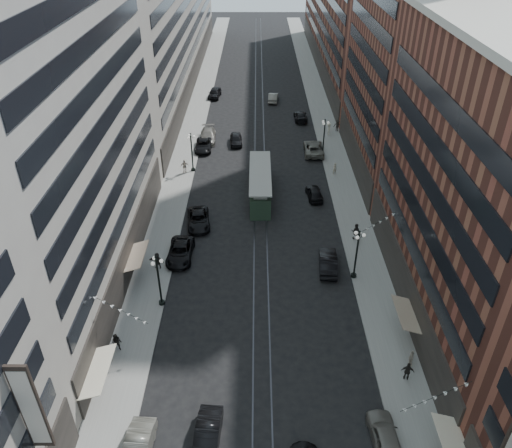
{
  "coord_description": "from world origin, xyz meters",
  "views": [
    {
      "loc": [
        -0.42,
        -6.57,
        31.67
      ],
      "look_at": [
        -0.49,
        34.12,
        5.0
      ],
      "focal_mm": 35.0,
      "sensor_mm": 36.0,
      "label": 1
    }
  ],
  "objects_px": {
    "lamppost_sw_mid": "(192,151)",
    "pedestrian_5": "(157,261)",
    "car_8": "(208,136)",
    "car_14": "(273,97)",
    "pedestrian_6": "(185,166)",
    "car_extra_0": "(203,145)",
    "pedestrian_8": "(335,168)",
    "car_12": "(301,116)",
    "car_7": "(198,219)",
    "car_9": "(215,93)",
    "pedestrian_extra_0": "(329,129)",
    "car_5": "(207,437)",
    "lamppost_se_far": "(357,253)",
    "pedestrian_extra_1": "(408,371)",
    "streetcar": "(260,185)",
    "car_13": "(236,139)",
    "lamppost_se_mid": "(324,136)",
    "car_4": "(385,437)",
    "car_10": "(328,262)",
    "pedestrian_7": "(355,231)",
    "pedestrian_2": "(117,342)",
    "car_2": "(180,252)",
    "car_11": "(314,148)",
    "lamppost_sw_far": "(159,279)",
    "pedestrian_9": "(337,125)",
    "car_extra_1": "(314,193)",
    "pedestrian_4": "(411,358)"
  },
  "relations": [
    {
      "from": "lamppost_sw_mid",
      "to": "pedestrian_5",
      "type": "relative_size",
      "value": 3.14
    },
    {
      "from": "car_8",
      "to": "car_14",
      "type": "bearing_deg",
      "value": 56.91
    },
    {
      "from": "pedestrian_6",
      "to": "car_extra_0",
      "type": "xyz_separation_m",
      "value": [
        1.83,
        7.72,
        -0.38
      ]
    },
    {
      "from": "lamppost_sw_mid",
      "to": "pedestrian_8",
      "type": "bearing_deg",
      "value": -2.99
    },
    {
      "from": "lamppost_sw_mid",
      "to": "car_12",
      "type": "height_order",
      "value": "lamppost_sw_mid"
    },
    {
      "from": "car_7",
      "to": "car_9",
      "type": "height_order",
      "value": "car_9"
    },
    {
      "from": "car_8",
      "to": "pedestrian_extra_0",
      "type": "bearing_deg",
      "value": 3.9
    },
    {
      "from": "car_extra_0",
      "to": "pedestrian_5",
      "type": "bearing_deg",
      "value": -94.43
    },
    {
      "from": "car_5",
      "to": "car_8",
      "type": "bearing_deg",
      "value": 98.32
    },
    {
      "from": "lamppost_se_far",
      "to": "car_9",
      "type": "distance_m",
      "value": 56.44
    },
    {
      "from": "pedestrian_8",
      "to": "pedestrian_extra_1",
      "type": "xyz_separation_m",
      "value": [
        1.15,
        -34.56,
        0.02
      ]
    },
    {
      "from": "streetcar",
      "to": "car_13",
      "type": "bearing_deg",
      "value": 102.85
    },
    {
      "from": "car_7",
      "to": "pedestrian_6",
      "type": "xyz_separation_m",
      "value": [
        -3.12,
        12.84,
        0.36
      ]
    },
    {
      "from": "lamppost_se_mid",
      "to": "car_4",
      "type": "relative_size",
      "value": 1.19
    },
    {
      "from": "car_10",
      "to": "pedestrian_7",
      "type": "height_order",
      "value": "pedestrian_7"
    },
    {
      "from": "pedestrian_extra_0",
      "to": "pedestrian_extra_1",
      "type": "xyz_separation_m",
      "value": [
        0.34,
        -48.09,
        -0.11
      ]
    },
    {
      "from": "pedestrian_2",
      "to": "pedestrian_8",
      "type": "distance_m",
      "value": 38.56
    },
    {
      "from": "car_8",
      "to": "pedestrian_extra_0",
      "type": "relative_size",
      "value": 2.96
    },
    {
      "from": "lamppost_sw_mid",
      "to": "car_4",
      "type": "bearing_deg",
      "value": -66.8
    },
    {
      "from": "pedestrian_7",
      "to": "pedestrian_8",
      "type": "distance_m",
      "value": 15.39
    },
    {
      "from": "car_2",
      "to": "car_10",
      "type": "height_order",
      "value": "car_10"
    },
    {
      "from": "pedestrian_5",
      "to": "car_8",
      "type": "bearing_deg",
      "value": 102.24
    },
    {
      "from": "streetcar",
      "to": "car_11",
      "type": "relative_size",
      "value": 2.03
    },
    {
      "from": "lamppost_sw_far",
      "to": "pedestrian_extra_0",
      "type": "xyz_separation_m",
      "value": [
        20.14,
        39.52,
        -1.98
      ]
    },
    {
      "from": "lamppost_sw_mid",
      "to": "pedestrian_8",
      "type": "height_order",
      "value": "lamppost_sw_mid"
    },
    {
      "from": "lamppost_sw_far",
      "to": "lamppost_se_mid",
      "type": "relative_size",
      "value": 1.0
    },
    {
      "from": "pedestrian_5",
      "to": "streetcar",
      "type": "bearing_deg",
      "value": 71.7
    },
    {
      "from": "lamppost_se_mid",
      "to": "car_8",
      "type": "xyz_separation_m",
      "value": [
        -17.2,
        5.41,
        -2.26
      ]
    },
    {
      "from": "pedestrian_9",
      "to": "car_extra_1",
      "type": "xyz_separation_m",
      "value": [
        -5.7,
        -21.22,
        -0.35
      ]
    },
    {
      "from": "car_4",
      "to": "pedestrian_5",
      "type": "xyz_separation_m",
      "value": [
        -18.85,
        19.49,
        0.24
      ]
    },
    {
      "from": "car_2",
      "to": "pedestrian_8",
      "type": "bearing_deg",
      "value": 46.2
    },
    {
      "from": "lamppost_sw_mid",
      "to": "car_13",
      "type": "height_order",
      "value": "lamppost_sw_mid"
    },
    {
      "from": "car_13",
      "to": "pedestrian_5",
      "type": "relative_size",
      "value": 2.54
    },
    {
      "from": "lamppost_se_far",
      "to": "car_13",
      "type": "relative_size",
      "value": 1.23
    },
    {
      "from": "streetcar",
      "to": "pedestrian_4",
      "type": "relative_size",
      "value": 7.59
    },
    {
      "from": "lamppost_se_far",
      "to": "pedestrian_7",
      "type": "xyz_separation_m",
      "value": [
        1.2,
        6.61,
        -1.99
      ]
    },
    {
      "from": "pedestrian_2",
      "to": "pedestrian_extra_0",
      "type": "distance_m",
      "value": 50.62
    },
    {
      "from": "streetcar",
      "to": "car_4",
      "type": "xyz_separation_m",
      "value": [
        8.4,
        -34.46,
        -0.75
      ]
    },
    {
      "from": "lamppost_se_mid",
      "to": "car_10",
      "type": "xyz_separation_m",
      "value": [
        -2.4,
        -26.51,
        -2.28
      ]
    },
    {
      "from": "lamppost_sw_far",
      "to": "car_9",
      "type": "xyz_separation_m",
      "value": [
        0.8,
        57.58,
        -2.24
      ]
    },
    {
      "from": "pedestrian_8",
      "to": "car_11",
      "type": "bearing_deg",
      "value": -95.11
    },
    {
      "from": "streetcar",
      "to": "pedestrian_9",
      "type": "distance_m",
      "value": 24.12
    },
    {
      "from": "car_extra_0",
      "to": "pedestrian_extra_1",
      "type": "xyz_separation_m",
      "value": [
        19.67,
        -42.68,
        0.28
      ]
    },
    {
      "from": "car_4",
      "to": "pedestrian_9",
      "type": "bearing_deg",
      "value": -96.34
    },
    {
      "from": "car_14",
      "to": "car_11",
      "type": "bearing_deg",
      "value": 108.4
    },
    {
      "from": "pedestrian_5",
      "to": "pedestrian_extra_0",
      "type": "xyz_separation_m",
      "value": [
        21.39,
        34.09,
        0.09
      ]
    },
    {
      "from": "lamppost_se_far",
      "to": "pedestrian_8",
      "type": "relative_size",
      "value": 3.31
    },
    {
      "from": "pedestrian_4",
      "to": "car_extra_1",
      "type": "bearing_deg",
      "value": 21.43
    },
    {
      "from": "car_11",
      "to": "pedestrian_4",
      "type": "bearing_deg",
      "value": 97.07
    },
    {
      "from": "lamppost_sw_far",
      "to": "pedestrian_4",
      "type": "height_order",
      "value": "lamppost_sw_far"
    }
  ]
}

